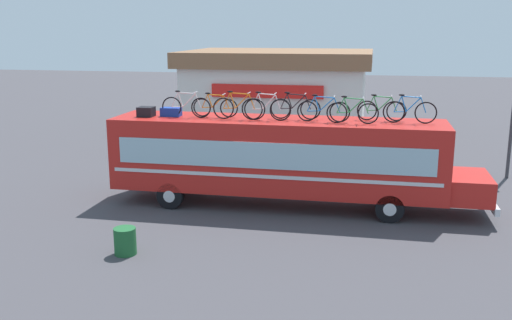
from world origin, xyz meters
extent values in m
plane|color=#423F44|center=(0.00, 0.00, 0.00)|extent=(120.00, 120.00, 0.00)
cube|color=red|center=(0.00, 0.00, 1.85)|extent=(11.46, 2.47, 2.47)
cube|color=red|center=(6.42, 0.00, 1.03)|extent=(1.38, 2.27, 0.83)
cube|color=#99B7C6|center=(0.00, -1.25, 2.06)|extent=(10.54, 0.04, 0.88)
cube|color=#99B7C6|center=(0.00, 1.25, 2.06)|extent=(10.54, 0.04, 0.88)
cube|color=silver|center=(0.00, -1.25, 1.35)|extent=(11.00, 0.03, 0.12)
cube|color=silver|center=(0.00, 1.25, 1.35)|extent=(11.00, 0.03, 0.12)
cube|color=silver|center=(7.17, 0.00, 0.53)|extent=(0.16, 2.34, 0.24)
cylinder|color=black|center=(3.90, -1.09, 0.46)|extent=(0.93, 0.28, 0.93)
cylinder|color=silver|center=(3.90, -1.09, 0.46)|extent=(0.42, 0.30, 0.42)
cylinder|color=black|center=(3.90, 1.09, 0.46)|extent=(0.93, 0.28, 0.93)
cylinder|color=silver|center=(3.90, 1.09, 0.46)|extent=(0.42, 0.30, 0.42)
cylinder|color=black|center=(-3.55, -1.09, 0.46)|extent=(0.93, 0.28, 0.93)
cylinder|color=silver|center=(-3.55, -1.09, 0.46)|extent=(0.42, 0.30, 0.42)
cylinder|color=black|center=(-3.55, 1.09, 0.46)|extent=(0.93, 0.28, 0.93)
cylinder|color=silver|center=(-3.55, 1.09, 0.46)|extent=(0.42, 0.30, 0.42)
cube|color=black|center=(-4.66, -0.26, 3.25)|extent=(0.54, 0.50, 0.34)
cube|color=#193899|center=(-3.82, 0.00, 3.23)|extent=(0.70, 0.41, 0.31)
torus|color=black|center=(-3.73, -0.17, 3.44)|extent=(0.71, 0.04, 0.71)
torus|color=black|center=(-2.66, -0.17, 3.44)|extent=(0.71, 0.04, 0.71)
cylinder|color=white|center=(-3.41, -0.17, 3.71)|extent=(0.21, 0.04, 0.51)
cylinder|color=white|center=(-3.09, -0.17, 3.69)|extent=(0.50, 0.04, 0.49)
cylinder|color=white|center=(-3.17, -0.17, 3.94)|extent=(0.64, 0.04, 0.07)
cylinder|color=white|center=(-3.52, -0.17, 3.45)|extent=(0.41, 0.03, 0.05)
cylinder|color=white|center=(-3.61, -0.17, 3.70)|extent=(0.26, 0.03, 0.53)
cylinder|color=white|center=(-2.75, -0.17, 3.68)|extent=(0.22, 0.03, 0.50)
cylinder|color=silver|center=(-2.85, -0.17, 3.97)|extent=(0.03, 0.44, 0.03)
ellipsoid|color=black|center=(-3.49, -0.17, 3.99)|extent=(0.20, 0.08, 0.06)
torus|color=black|center=(-2.70, 0.13, 3.40)|extent=(0.65, 0.04, 0.65)
torus|color=black|center=(-1.73, 0.13, 3.40)|extent=(0.65, 0.04, 0.65)
cylinder|color=orange|center=(-2.41, 0.13, 3.65)|extent=(0.19, 0.04, 0.46)
cylinder|color=orange|center=(-2.12, 0.13, 3.63)|extent=(0.45, 0.04, 0.44)
cylinder|color=orange|center=(-2.20, 0.13, 3.86)|extent=(0.59, 0.04, 0.07)
cylinder|color=orange|center=(-2.52, 0.13, 3.41)|extent=(0.37, 0.03, 0.05)
cylinder|color=orange|center=(-2.60, 0.13, 3.64)|extent=(0.24, 0.03, 0.48)
cylinder|color=orange|center=(-1.82, 0.13, 3.62)|extent=(0.21, 0.03, 0.45)
cylinder|color=silver|center=(-1.90, 0.13, 3.89)|extent=(0.03, 0.44, 0.03)
ellipsoid|color=black|center=(-2.49, 0.13, 3.91)|extent=(0.20, 0.08, 0.06)
torus|color=black|center=(-1.82, -0.26, 3.45)|extent=(0.74, 0.04, 0.74)
torus|color=black|center=(-0.72, -0.26, 3.45)|extent=(0.74, 0.04, 0.74)
cylinder|color=orange|center=(-1.49, -0.26, 3.73)|extent=(0.21, 0.04, 0.53)
cylinder|color=orange|center=(-1.16, -0.26, 3.71)|extent=(0.51, 0.04, 0.51)
cylinder|color=orange|center=(-1.25, -0.26, 3.97)|extent=(0.66, 0.04, 0.07)
cylinder|color=orange|center=(-1.61, -0.26, 3.46)|extent=(0.42, 0.03, 0.05)
cylinder|color=orange|center=(-1.70, -0.26, 3.72)|extent=(0.27, 0.03, 0.55)
cylinder|color=orange|center=(-0.82, -0.26, 3.70)|extent=(0.23, 0.03, 0.52)
cylinder|color=silver|center=(-0.92, -0.26, 4.01)|extent=(0.03, 0.44, 0.03)
ellipsoid|color=black|center=(-1.58, -0.26, 4.03)|extent=(0.20, 0.08, 0.06)
torus|color=black|center=(-0.81, -0.26, 3.45)|extent=(0.74, 0.04, 0.74)
torus|color=black|center=(0.16, -0.26, 3.45)|extent=(0.74, 0.04, 0.74)
cylinder|color=white|center=(-0.52, -0.26, 3.73)|extent=(0.19, 0.04, 0.53)
cylinder|color=white|center=(-0.23, -0.26, 3.71)|extent=(0.46, 0.04, 0.51)
cylinder|color=white|center=(-0.30, -0.26, 3.97)|extent=(0.59, 0.04, 0.07)
cylinder|color=white|center=(-0.63, -0.26, 3.46)|extent=(0.37, 0.03, 0.05)
cylinder|color=white|center=(-0.70, -0.26, 3.72)|extent=(0.24, 0.03, 0.55)
cylinder|color=white|center=(0.08, -0.26, 3.70)|extent=(0.21, 0.03, 0.51)
cylinder|color=silver|center=(-0.01, -0.26, 4.00)|extent=(0.03, 0.44, 0.03)
ellipsoid|color=black|center=(-0.60, -0.26, 4.03)|extent=(0.20, 0.08, 0.06)
torus|color=black|center=(0.10, 0.18, 3.43)|extent=(0.71, 0.04, 0.71)
torus|color=black|center=(1.13, 0.18, 3.43)|extent=(0.71, 0.04, 0.71)
cylinder|color=black|center=(0.41, 0.18, 3.70)|extent=(0.20, 0.04, 0.51)
cylinder|color=black|center=(0.72, 0.18, 3.68)|extent=(0.48, 0.04, 0.49)
cylinder|color=black|center=(0.64, 0.18, 3.93)|extent=(0.62, 0.04, 0.07)
cylinder|color=black|center=(0.29, 0.18, 3.44)|extent=(0.39, 0.03, 0.05)
cylinder|color=black|center=(0.21, 0.18, 3.69)|extent=(0.25, 0.03, 0.53)
cylinder|color=black|center=(1.04, 0.18, 3.67)|extent=(0.22, 0.03, 0.49)
cylinder|color=silver|center=(0.95, 0.18, 3.97)|extent=(0.03, 0.44, 0.03)
ellipsoid|color=black|center=(0.33, 0.18, 3.99)|extent=(0.20, 0.08, 0.06)
torus|color=black|center=(1.07, -0.20, 3.43)|extent=(0.69, 0.04, 0.69)
torus|color=black|center=(2.15, -0.20, 3.43)|extent=(0.69, 0.04, 0.69)
cylinder|color=#197FDB|center=(1.39, -0.20, 3.69)|extent=(0.21, 0.04, 0.49)
cylinder|color=#197FDB|center=(1.72, -0.20, 3.67)|extent=(0.50, 0.04, 0.47)
cylinder|color=#197FDB|center=(1.63, -0.20, 3.91)|extent=(0.65, 0.04, 0.07)
cylinder|color=#197FDB|center=(1.27, -0.20, 3.44)|extent=(0.41, 0.03, 0.05)
cylinder|color=#197FDB|center=(1.19, -0.20, 3.68)|extent=(0.26, 0.03, 0.51)
cylinder|color=#197FDB|center=(2.05, -0.20, 3.66)|extent=(0.22, 0.03, 0.48)
cylinder|color=silver|center=(1.95, -0.20, 3.94)|extent=(0.03, 0.44, 0.03)
ellipsoid|color=black|center=(1.31, -0.20, 3.97)|extent=(0.20, 0.08, 0.06)
torus|color=black|center=(2.06, -0.38, 3.42)|extent=(0.69, 0.04, 0.69)
torus|color=black|center=(3.08, -0.38, 3.42)|extent=(0.69, 0.04, 0.69)
cylinder|color=green|center=(2.37, -0.38, 3.68)|extent=(0.20, 0.04, 0.49)
cylinder|color=green|center=(2.67, -0.38, 3.67)|extent=(0.47, 0.04, 0.47)
cylinder|color=green|center=(2.59, -0.38, 3.91)|extent=(0.61, 0.04, 0.07)
cylinder|color=green|center=(2.26, -0.38, 3.43)|extent=(0.39, 0.03, 0.05)
cylinder|color=green|center=(2.18, -0.38, 3.67)|extent=(0.25, 0.03, 0.51)
cylinder|color=green|center=(2.99, -0.38, 3.66)|extent=(0.21, 0.03, 0.48)
cylinder|color=silver|center=(2.90, -0.38, 3.94)|extent=(0.03, 0.44, 0.03)
ellipsoid|color=black|center=(2.29, -0.38, 3.96)|extent=(0.20, 0.08, 0.06)
torus|color=black|center=(3.03, 0.43, 3.42)|extent=(0.67, 0.04, 0.67)
torus|color=black|center=(4.01, 0.43, 3.42)|extent=(0.67, 0.04, 0.67)
cylinder|color=green|center=(3.32, 0.43, 3.67)|extent=(0.19, 0.04, 0.48)
cylinder|color=green|center=(3.61, 0.43, 3.66)|extent=(0.46, 0.04, 0.46)
cylinder|color=green|center=(3.54, 0.43, 3.89)|extent=(0.59, 0.04, 0.07)
cylinder|color=green|center=(3.21, 0.43, 3.43)|extent=(0.37, 0.03, 0.05)
cylinder|color=green|center=(3.13, 0.43, 3.66)|extent=(0.24, 0.03, 0.50)
cylinder|color=green|center=(3.92, 0.43, 3.65)|extent=(0.21, 0.03, 0.47)
cylinder|color=silver|center=(3.83, 0.43, 3.92)|extent=(0.03, 0.44, 0.03)
ellipsoid|color=black|center=(3.24, 0.43, 3.95)|extent=(0.20, 0.08, 0.06)
torus|color=black|center=(3.91, 0.07, 3.44)|extent=(0.72, 0.04, 0.72)
torus|color=black|center=(4.93, 0.07, 3.44)|extent=(0.72, 0.04, 0.72)
cylinder|color=#197FDB|center=(4.21, 0.07, 3.71)|extent=(0.20, 0.04, 0.52)
cylinder|color=#197FDB|center=(4.52, 0.07, 3.70)|extent=(0.47, 0.04, 0.50)
cylinder|color=#197FDB|center=(4.44, 0.07, 3.95)|extent=(0.61, 0.04, 0.07)
cylinder|color=#197FDB|center=(4.10, 0.07, 3.45)|extent=(0.39, 0.03, 0.05)
cylinder|color=#197FDB|center=(4.02, 0.07, 3.70)|extent=(0.25, 0.03, 0.54)
cylinder|color=#197FDB|center=(4.84, 0.07, 3.69)|extent=(0.21, 0.03, 0.50)
cylinder|color=silver|center=(4.74, 0.07, 3.98)|extent=(0.03, 0.44, 0.03)
ellipsoid|color=black|center=(4.13, 0.07, 4.01)|extent=(0.20, 0.08, 0.06)
cube|color=silver|center=(-2.32, 14.86, 1.99)|extent=(10.04, 7.96, 3.99)
cube|color=brown|center=(-2.32, 14.86, 4.42)|extent=(10.84, 8.60, 0.87)
cube|color=red|center=(-2.32, 10.78, 2.87)|extent=(6.02, 0.16, 0.70)
cylinder|color=#1E592D|center=(-3.36, -5.33, 0.38)|extent=(0.61, 0.61, 0.76)
cylinder|color=#38383D|center=(8.88, 5.72, 2.32)|extent=(0.14, 0.14, 4.64)
camera|label=1|loc=(3.18, -19.39, 6.14)|focal=40.49mm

